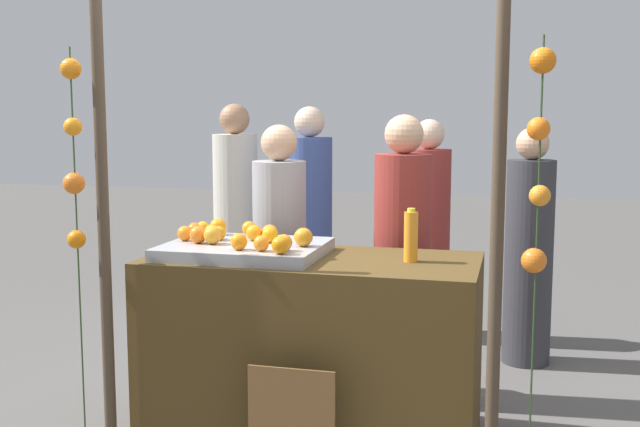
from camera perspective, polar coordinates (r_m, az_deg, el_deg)
stall_counter at (r=3.91m, az=-0.56°, el=-9.87°), size 1.63×0.76×0.91m
orange_tray at (r=3.87m, az=-5.58°, el=-2.65°), size 0.78×0.61×0.06m
orange_0 at (r=3.94m, az=-4.91°, el=-1.43°), size 0.08×0.08×0.08m
orange_1 at (r=3.75m, az=-1.24°, el=-1.76°), size 0.09×0.09×0.09m
orange_2 at (r=3.63m, az=-2.68°, el=-2.17°), size 0.08×0.08×0.08m
orange_3 at (r=3.89m, az=-8.99°, el=-1.54°), size 0.09×0.09×0.09m
orange_4 at (r=4.02m, az=-8.03°, el=-1.35°), size 0.07×0.07×0.07m
orange_5 at (r=3.98m, az=-9.96°, el=-1.46°), size 0.08×0.08×0.08m
orange_6 at (r=3.94m, az=-3.73°, el=-1.42°), size 0.08×0.08×0.08m
orange_7 at (r=3.87m, az=-3.72°, el=-1.59°), size 0.08×0.08×0.08m
orange_8 at (r=3.97m, az=-7.50°, el=-1.45°), size 0.07×0.07×0.07m
orange_9 at (r=3.68m, az=-6.01°, el=-2.08°), size 0.08×0.08×0.08m
orange_10 at (r=4.16m, az=-8.66°, el=-1.08°), size 0.07×0.07×0.07m
orange_11 at (r=3.63m, az=-4.36°, el=-2.21°), size 0.08×0.08×0.08m
orange_12 at (r=4.15m, az=-7.55°, el=-0.97°), size 0.09×0.09×0.09m
orange_13 at (r=3.85m, az=-7.95°, el=-1.60°), size 0.09×0.09×0.09m
orange_14 at (r=4.11m, az=-9.26°, el=-1.18°), size 0.07×0.07×0.07m
orange_15 at (r=3.55m, az=-2.95°, el=-2.35°), size 0.08×0.08×0.08m
orange_16 at (r=4.11m, az=-5.27°, el=-1.10°), size 0.08×0.08×0.08m
juice_bottle at (r=3.69m, az=6.74°, el=-1.69°), size 0.07×0.07×0.26m
chalkboard_sign at (r=3.49m, az=-2.10°, el=-15.51°), size 0.39×0.03×0.54m
vendor_left at (r=4.53m, az=-2.99°, el=-3.97°), size 0.31×0.31×1.56m
vendor_right at (r=4.38m, az=6.10°, el=-4.06°), size 0.32×0.32×1.61m
crowd_person_0 at (r=5.93m, az=-6.23°, el=-0.70°), size 0.34×0.34×1.69m
crowd_person_1 at (r=5.15m, az=15.18°, el=-2.97°), size 0.31×0.31×1.53m
crowd_person_2 at (r=5.74m, az=-0.77°, el=-1.03°), size 0.34×0.34×1.67m
crowd_person_3 at (r=5.60m, az=7.97°, el=-1.74°), size 0.32×0.32×1.58m
canopy_post_left at (r=3.73m, az=-15.70°, el=-1.10°), size 0.06×0.06×2.17m
canopy_post_right at (r=3.23m, az=12.94°, el=-2.28°), size 0.06×0.06×2.17m
garland_strand_left at (r=3.77m, az=-17.76°, el=4.00°), size 0.11×0.11×1.92m
garland_strand_right at (r=3.17m, az=15.85°, el=3.52°), size 0.11×0.11×1.92m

